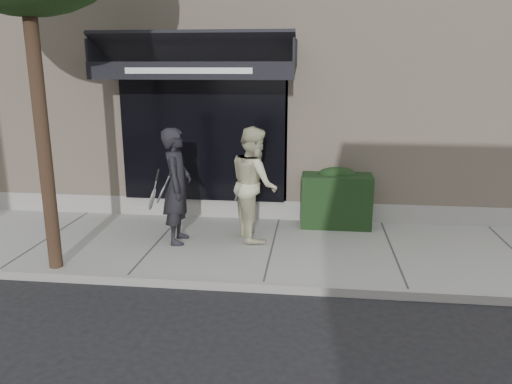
# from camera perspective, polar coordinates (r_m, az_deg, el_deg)

# --- Properties ---
(ground) EXTENTS (80.00, 80.00, 0.00)m
(ground) POSITION_cam_1_polar(r_m,az_deg,el_deg) (8.59, 1.89, -6.88)
(ground) COLOR black
(ground) RESTS_ON ground
(sidewalk) EXTENTS (20.00, 3.00, 0.12)m
(sidewalk) POSITION_cam_1_polar(r_m,az_deg,el_deg) (8.57, 1.90, -6.50)
(sidewalk) COLOR gray
(sidewalk) RESTS_ON ground
(curb) EXTENTS (20.00, 0.10, 0.14)m
(curb) POSITION_cam_1_polar(r_m,az_deg,el_deg) (7.14, 0.81, -10.82)
(curb) COLOR gray
(curb) RESTS_ON ground
(building_facade) EXTENTS (14.30, 8.04, 5.64)m
(building_facade) POSITION_cam_1_polar(r_m,az_deg,el_deg) (12.96, 3.89, 12.66)
(building_facade) COLOR #C4AE95
(building_facade) RESTS_ON ground
(hedge) EXTENTS (1.30, 0.70, 1.14)m
(hedge) POSITION_cam_1_polar(r_m,az_deg,el_deg) (9.56, 9.16, -0.69)
(hedge) COLOR black
(hedge) RESTS_ON sidewalk
(pedestrian_front) EXTENTS (0.69, 0.87, 1.98)m
(pedestrian_front) POSITION_cam_1_polar(r_m,az_deg,el_deg) (8.55, -9.03, 0.66)
(pedestrian_front) COLOR black
(pedestrian_front) RESTS_ON sidewalk
(pedestrian_back) EXTENTS (1.05, 1.17, 1.98)m
(pedestrian_back) POSITION_cam_1_polar(r_m,az_deg,el_deg) (8.66, -0.23, 0.99)
(pedestrian_back) COLOR beige
(pedestrian_back) RESTS_ON sidewalk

